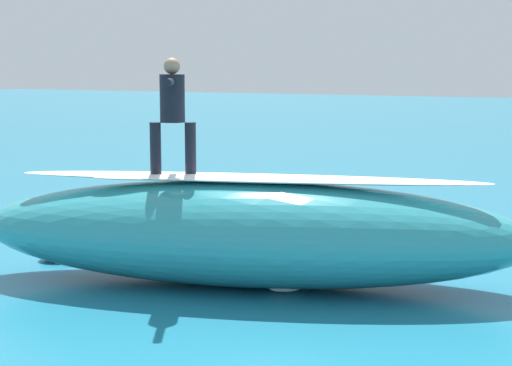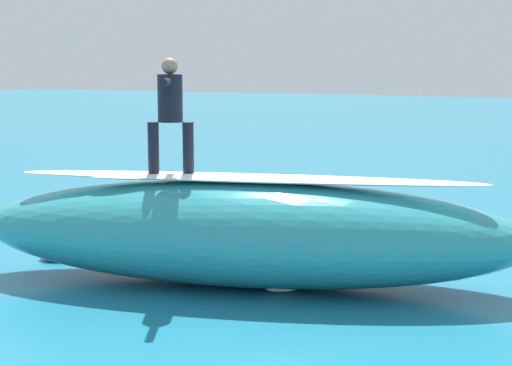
# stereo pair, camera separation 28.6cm
# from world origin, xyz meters

# --- Properties ---
(ground_plane) EXTENTS (120.00, 120.00, 0.00)m
(ground_plane) POSITION_xyz_m (0.00, 0.00, 0.00)
(ground_plane) COLOR teal
(wave_crest) EXTENTS (7.63, 4.03, 1.38)m
(wave_crest) POSITION_xyz_m (-0.38, 1.64, 0.69)
(wave_crest) COLOR teal
(wave_crest) RESTS_ON ground_plane
(wave_foam_lip) EXTENTS (6.20, 2.45, 0.08)m
(wave_foam_lip) POSITION_xyz_m (-0.38, 1.64, 1.42)
(wave_foam_lip) COLOR white
(wave_foam_lip) RESTS_ON wave_crest
(surfboard_riding) EXTENTS (2.20, 1.50, 0.07)m
(surfboard_riding) POSITION_xyz_m (0.59, 1.92, 1.42)
(surfboard_riding) COLOR #EAE5C6
(surfboard_riding) RESTS_ON wave_crest
(surfer_riding) EXTENTS (0.76, 1.33, 1.53)m
(surfer_riding) POSITION_xyz_m (0.59, 1.92, 2.34)
(surfer_riding) COLOR black
(surfer_riding) RESTS_ON surfboard_riding
(surfboard_paddling) EXTENTS (1.66, 1.90, 0.06)m
(surfboard_paddling) POSITION_xyz_m (-0.16, -1.48, 0.03)
(surfboard_paddling) COLOR yellow
(surfboard_paddling) RESTS_ON ground_plane
(surfer_paddling) EXTENTS (1.19, 1.42, 0.30)m
(surfer_paddling) POSITION_xyz_m (-0.24, -1.38, 0.19)
(surfer_paddling) COLOR black
(surfer_paddling) RESTS_ON surfboard_paddling
(foam_patch_near) EXTENTS (1.03, 1.06, 0.13)m
(foam_patch_near) POSITION_xyz_m (2.68, 1.58, 0.06)
(foam_patch_near) COLOR white
(foam_patch_near) RESTS_ON ground_plane
(foam_patch_mid) EXTENTS (1.20, 1.19, 0.15)m
(foam_patch_mid) POSITION_xyz_m (0.43, -0.70, 0.07)
(foam_patch_mid) COLOR white
(foam_patch_mid) RESTS_ON ground_plane
(foam_patch_far) EXTENTS (0.62, 0.71, 0.13)m
(foam_patch_far) POSITION_xyz_m (-0.96, 1.65, 0.06)
(foam_patch_far) COLOR white
(foam_patch_far) RESTS_ON ground_plane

